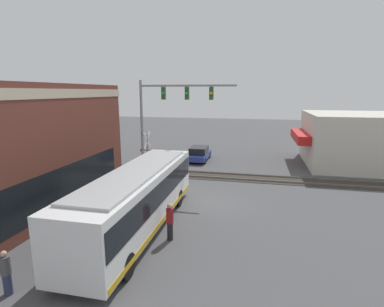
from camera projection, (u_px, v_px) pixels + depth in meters
The scene contains 9 objects.
ground_plane at pixel (208, 202), 18.89m from camera, with size 120.00×120.00×0.00m, color #4C4C4F.
shop_building at pixel (360, 140), 27.86m from camera, with size 9.16×10.78×4.87m.
city_bus at pixel (138, 197), 14.82m from camera, with size 11.43×2.59×3.11m.
traffic_signal_gantry at pixel (167, 108), 21.96m from camera, with size 0.42×7.15×7.67m.
crossing_signal at pixel (147, 150), 23.65m from camera, with size 1.41×1.18×3.81m.
rail_track_near at pixel (220, 176), 24.62m from camera, with size 2.60×60.00×0.15m.
parked_car_blue at pixel (199, 154), 30.21m from camera, with size 4.36×1.82×1.42m.
pedestrian_by_lamp at pixel (6, 273), 10.15m from camera, with size 0.34×0.34×1.63m.
pedestrian_near_bus at pixel (170, 221), 13.92m from camera, with size 0.34×0.34×1.79m.
Camera 1 is at (-17.67, -2.88, 6.85)m, focal length 28.00 mm.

